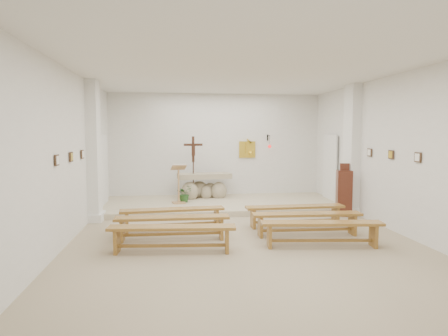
{
  "coord_description": "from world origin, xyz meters",
  "views": [
    {
      "loc": [
        -1.37,
        -8.24,
        2.21
      ],
      "look_at": [
        -0.15,
        1.6,
        1.33
      ],
      "focal_mm": 32.0,
      "sensor_mm": 36.0,
      "label": 1
    }
  ],
  "objects": [
    {
      "name": "sanctuary_lamp",
      "position": [
        1.75,
        4.71,
        1.81
      ],
      "size": [
        0.11,
        0.36,
        0.44
      ],
      "color": "black",
      "rests_on": "wall_back"
    },
    {
      "name": "bench_left_front",
      "position": [
        -1.43,
        0.77,
        0.37
      ],
      "size": [
        2.37,
        0.56,
        0.5
      ],
      "rotation": [
        0.0,
        0.0,
        0.08
      ],
      "color": "olive",
      "rests_on": "ground"
    },
    {
      "name": "station_frame_left_front",
      "position": [
        -3.47,
        -0.8,
        1.72
      ],
      "size": [
        0.03,
        0.2,
        0.2
      ],
      "primitive_type": "cube",
      "color": "#422C1D",
      "rests_on": "wall_left"
    },
    {
      "name": "ceiling",
      "position": [
        0.0,
        0.0,
        3.49
      ],
      "size": [
        7.0,
        10.0,
        0.02
      ],
      "primitive_type": "cube",
      "color": "silver",
      "rests_on": "wall_back"
    },
    {
      "name": "bench_left_third",
      "position": [
        -1.43,
        -0.95,
        0.37
      ],
      "size": [
        2.37,
        0.58,
        0.5
      ],
      "rotation": [
        0.0,
        0.0,
        -0.09
      ],
      "color": "olive",
      "rests_on": "ground"
    },
    {
      "name": "gold_wall_relief",
      "position": [
        1.05,
        4.96,
        1.65
      ],
      "size": [
        0.55,
        0.04,
        0.55
      ],
      "primitive_type": "cube",
      "color": "gold",
      "rests_on": "wall_back"
    },
    {
      "name": "radiator_left",
      "position": [
        -3.43,
        2.7,
        0.27
      ],
      "size": [
        0.1,
        0.85,
        0.52
      ],
      "primitive_type": "cube",
      "color": "silver",
      "rests_on": "ground"
    },
    {
      "name": "lectern",
      "position": [
        -1.26,
        3.39,
        0.73
      ],
      "size": [
        0.47,
        0.42,
        1.17
      ],
      "rotation": [
        0.0,
        0.0,
        0.19
      ],
      "color": "tan",
      "rests_on": "sanctuary_platform"
    },
    {
      "name": "bench_right_front",
      "position": [
        1.43,
        0.77,
        0.37
      ],
      "size": [
        2.35,
        0.43,
        0.5
      ],
      "rotation": [
        0.0,
        0.0,
        0.02
      ],
      "color": "olive",
      "rests_on": "ground"
    },
    {
      "name": "potted_plant",
      "position": [
        -1.1,
        3.57,
        0.41
      ],
      "size": [
        0.61,
        0.61,
        0.51
      ],
      "primitive_type": "imported",
      "rotation": [
        0.0,
        0.0,
        0.71
      ],
      "color": "#255120",
      "rests_on": "sanctuary_platform"
    },
    {
      "name": "sanctuary_platform",
      "position": [
        0.0,
        3.5,
        0.07
      ],
      "size": [
        6.98,
        3.0,
        0.15
      ],
      "primitive_type": "cube",
      "color": "tan",
      "rests_on": "ground"
    },
    {
      "name": "wall_right",
      "position": [
        3.49,
        0.0,
        1.75
      ],
      "size": [
        0.02,
        10.0,
        3.5
      ],
      "primitive_type": "cube",
      "color": "white",
      "rests_on": "ground"
    },
    {
      "name": "altar",
      "position": [
        -0.47,
        4.31,
        0.48
      ],
      "size": [
        1.73,
        0.87,
        0.86
      ],
      "rotation": [
        0.0,
        0.0,
        0.14
      ],
      "color": "tan",
      "rests_on": "sanctuary_platform"
    },
    {
      "name": "station_frame_right_front",
      "position": [
        3.47,
        -0.8,
        1.72
      ],
      "size": [
        0.03,
        0.2,
        0.2
      ],
      "primitive_type": "cube",
      "color": "#422C1D",
      "rests_on": "wall_right"
    },
    {
      "name": "station_frame_right_mid",
      "position": [
        3.47,
        0.2,
        1.72
      ],
      "size": [
        0.03,
        0.2,
        0.2
      ],
      "primitive_type": "cube",
      "color": "#422C1D",
      "rests_on": "wall_right"
    },
    {
      "name": "ground",
      "position": [
        0.0,
        0.0,
        0.0
      ],
      "size": [
        7.0,
        10.0,
        0.0
      ],
      "primitive_type": "cube",
      "color": "tan",
      "rests_on": "ground"
    },
    {
      "name": "station_frame_right_rear",
      "position": [
        3.47,
        1.2,
        1.72
      ],
      "size": [
        0.03,
        0.2,
        0.2
      ],
      "primitive_type": "cube",
      "color": "#422C1D",
      "rests_on": "wall_right"
    },
    {
      "name": "radiator_right",
      "position": [
        3.43,
        2.7,
        0.27
      ],
      "size": [
        0.1,
        0.85,
        0.52
      ],
      "primitive_type": "cube",
      "color": "silver",
      "rests_on": "ground"
    },
    {
      "name": "pilaster_right",
      "position": [
        3.37,
        2.0,
        1.75
      ],
      "size": [
        0.26,
        0.55,
        3.5
      ],
      "primitive_type": "cube",
      "color": "white",
      "rests_on": "ground"
    },
    {
      "name": "bench_right_third",
      "position": [
        1.43,
        -0.95,
        0.37
      ],
      "size": [
        2.37,
        0.64,
        0.5
      ],
      "rotation": [
        0.0,
        0.0,
        -0.11
      ],
      "color": "olive",
      "rests_on": "ground"
    },
    {
      "name": "pilaster_left",
      "position": [
        -3.37,
        2.0,
        1.75
      ],
      "size": [
        0.26,
        0.55,
        3.5
      ],
      "primitive_type": "cube",
      "color": "white",
      "rests_on": "ground"
    },
    {
      "name": "wall_back",
      "position": [
        0.0,
        4.99,
        1.75
      ],
      "size": [
        7.0,
        0.02,
        3.5
      ],
      "primitive_type": "cube",
      "color": "white",
      "rests_on": "ground"
    },
    {
      "name": "crucifix_stand",
      "position": [
        -0.8,
        4.26,
        1.28
      ],
      "size": [
        0.59,
        0.26,
        1.95
      ],
      "rotation": [
        0.0,
        0.0,
        0.09
      ],
      "color": "#341810",
      "rests_on": "sanctuary_platform"
    },
    {
      "name": "donation_pedestal",
      "position": [
        3.1,
        1.81,
        0.62
      ],
      "size": [
        0.46,
        0.46,
        1.41
      ],
      "rotation": [
        0.0,
        0.0,
        -0.24
      ],
      "color": "#542618",
      "rests_on": "ground"
    },
    {
      "name": "station_frame_left_mid",
      "position": [
        -3.47,
        0.2,
        1.72
      ],
      "size": [
        0.03,
        0.2,
        0.2
      ],
      "primitive_type": "cube",
      "color": "#422C1D",
      "rests_on": "wall_left"
    },
    {
      "name": "bench_left_second",
      "position": [
        -1.43,
        -0.09,
        0.37
      ],
      "size": [
        2.35,
        0.41,
        0.5
      ],
      "rotation": [
        0.0,
        0.0,
        -0.01
      ],
      "color": "olive",
      "rests_on": "ground"
    },
    {
      "name": "bench_right_second",
      "position": [
        1.43,
        -0.09,
        0.37
      ],
      "size": [
        2.36,
        0.47,
        0.5
      ],
      "rotation": [
        0.0,
        0.0,
        -0.04
      ],
      "color": "olive",
      "rests_on": "ground"
    },
    {
      "name": "wall_left",
      "position": [
        -3.49,
        0.0,
        1.75
      ],
      "size": [
        0.02,
        10.0,
        3.5
      ],
      "primitive_type": "cube",
      "color": "white",
      "rests_on": "ground"
    },
    {
      "name": "station_frame_left_rear",
      "position": [
        -3.47,
        1.2,
        1.72
      ],
      "size": [
        0.03,
        0.2,
        0.2
      ],
      "primitive_type": "cube",
      "color": "#422C1D",
      "rests_on": "wall_left"
    }
  ]
}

